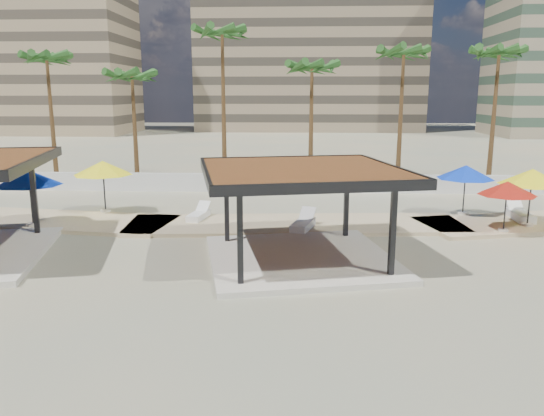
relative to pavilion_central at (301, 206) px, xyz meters
The scene contains 20 objects.
ground 3.47m from the pavilion_central, 145.12° to the right, with size 200.00×200.00×0.00m, color tan.
promenade 6.47m from the pavilion_central, 92.16° to the left, with size 44.45×7.97×0.24m.
boundary_wall 14.70m from the pavilion_central, 98.78° to the left, with size 56.00×0.30×1.20m, color silver.
building_west 80.89m from the pavilion_central, 123.65° to the left, with size 34.00×16.00×32.40m.
building_mid 77.42m from the pavilion_central, 88.67° to the left, with size 38.00×16.00×30.40m.
pavilion_central is the anchor object (origin of this frame).
umbrella_b 12.62m from the pavilion_central, 144.03° to the left, with size 3.39×3.39×2.69m.
umbrella_c 10.11m from the pavilion_central, 24.83° to the left, with size 3.04×3.04×2.28m.
umbrella_d 11.35m from the pavilion_central, 42.36° to the left, with size 3.78×3.78×2.54m.
umbrella_e 11.92m from the pavilion_central, 26.44° to the left, with size 3.80×3.80×2.70m.
umbrella_f 13.23m from the pavilion_central, 161.28° to the left, with size 3.91×3.91×2.64m.
lounger_a 8.08m from the pavilion_central, 129.63° to the left, with size 0.96×2.00×0.73m.
lounger_b 4.65m from the pavilion_central, 88.02° to the left, with size 1.26×2.28×0.82m.
lounger_c 12.91m from the pavilion_central, 31.73° to the left, with size 0.85×2.37×0.89m.
palm_b 25.07m from the pavilion_central, 135.14° to the left, with size 3.00×3.00×9.46m.
palm_c 20.61m from the pavilion_central, 124.17° to the left, with size 3.00×3.00×8.26m.
palm_d 19.67m from the pavilion_central, 106.78° to the left, with size 3.00×3.00×11.09m.
palm_e 17.74m from the pavilion_central, 87.38° to the left, with size 3.00×3.00×8.80m.
palm_f 19.42m from the pavilion_central, 68.34° to the left, with size 3.00×3.00×9.73m.
palm_g 21.91m from the pavilion_central, 52.51° to the left, with size 3.00×3.00×9.67m.
Camera 1 is at (2.05, -17.82, 6.24)m, focal length 35.00 mm.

